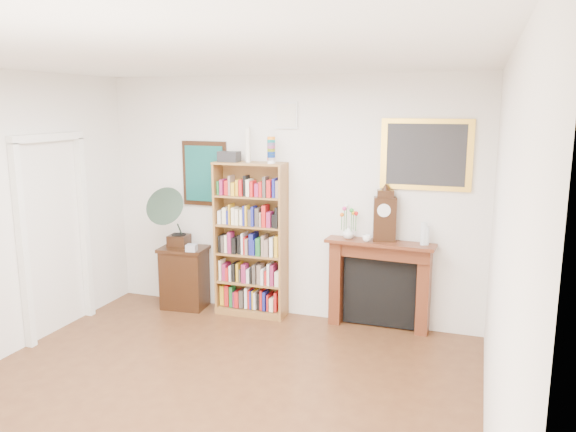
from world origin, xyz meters
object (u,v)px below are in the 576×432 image
Objects in this scene: bottle_left at (424,234)px; side_cabinet at (185,277)px; fireplace at (380,278)px; bookshelf at (250,231)px; bottle_right at (426,236)px; teacup at (367,238)px; mantel_clock at (385,217)px; gramophone at (172,214)px; cd_stack at (192,248)px; flower_vase at (349,232)px.

side_cabinet is at bearing -178.19° from bottle_left.
bottle_left is (0.46, -0.04, 0.54)m from fireplace.
bottle_right is (2.00, 0.04, 0.09)m from bookshelf.
teacup is (2.24, 0.03, 0.66)m from side_cabinet.
mantel_clock is 2.80× the size of bottle_right.
gramophone is at bearing -133.28° from side_cabinet.
mantel_clock is 0.48m from bottle_right.
bottle_left is 0.03m from bottle_right.
gramophone is at bearing 172.35° from mantel_clock.
side_cabinet is 2.58m from mantel_clock.
bottle_left reaches higher than bottle_right.
cd_stack is (0.26, -0.03, -0.39)m from gramophone.
gramophone reaches higher than cd_stack.
fireplace is 8.67× the size of flower_vase.
fireplace is at bearing 174.60° from bottle_left.
bottle_left reaches higher than side_cabinet.
mantel_clock is at bearing 26.34° from teacup.
cd_stack is at bearing -172.69° from flower_vase.
mantel_clock is at bearing -16.65° from fireplace.
cd_stack is at bearing -12.15° from gramophone.
flower_vase is 0.58× the size of bottle_left.
flower_vase is (1.16, 0.05, 0.06)m from bookshelf.
bookshelf is 15.07× the size of flower_vase.
mantel_clock is 4.02× the size of flower_vase.
side_cabinet is 1.36× the size of mantel_clock.
cd_stack is at bearing -166.76° from bookshelf.
side_cabinet is 3.81× the size of bottle_right.
bookshelf is at bearing 179.22° from teacup.
gramophone is at bearing -172.54° from bookshelf.
bookshelf is 1.98m from bottle_left.
bottle_right is at bearing -3.36° from side_cabinet.
bottle_right reaches higher than teacup.
fireplace reaches higher than side_cabinet.
gramophone is 2.11m from flower_vase.
gramophone is 3.80× the size of bottle_right.
bookshelf is 1.16m from flower_vase.
side_cabinet is 2.14m from flower_vase.
bookshelf is 2.00m from bottle_right.
cd_stack is 2.08m from teacup.
teacup reaches higher than side_cabinet.
cd_stack is 0.21× the size of mantel_clock.
side_cabinet is 2.93m from bottle_left.
bottle_left is at bearing -16.73° from mantel_clock.
flower_vase is at bearing 169.17° from mantel_clock.
gramophone reaches higher than bottle_right.
gramophone is 0.47m from cd_stack.
fireplace is 5.03× the size of bottle_left.
bookshelf reaches higher than bottle_right.
mantel_clock reaches higher than flower_vase.
fireplace is at bearing -2.06° from side_cabinet.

